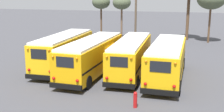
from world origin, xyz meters
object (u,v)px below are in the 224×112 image
(school_bus_0, at_px, (64,50))
(fire_hydrant, at_px, (135,100))
(utility_pole, at_px, (136,13))
(bare_tree_3, at_px, (122,3))
(school_bus_1, at_px, (92,55))
(school_bus_3, at_px, (167,59))
(school_bus_2, at_px, (131,55))
(bare_tree_2, at_px, (101,3))

(school_bus_0, xyz_separation_m, fire_hydrant, (8.19, -7.25, -1.18))
(utility_pole, bearing_deg, bare_tree_3, 117.93)
(school_bus_1, bearing_deg, fire_hydrant, -50.73)
(school_bus_1, height_order, utility_pole, utility_pole)
(school_bus_1, distance_m, bare_tree_3, 19.15)
(school_bus_3, bearing_deg, school_bus_2, 165.92)
(bare_tree_3, bearing_deg, school_bus_1, -83.67)
(school_bus_2, xyz_separation_m, school_bus_3, (3.17, -0.79, 0.03))
(utility_pole, bearing_deg, school_bus_1, -96.15)
(school_bus_0, bearing_deg, fire_hydrant, -41.49)
(school_bus_0, xyz_separation_m, bare_tree_3, (1.09, 17.57, 3.69))
(school_bus_0, bearing_deg, school_bus_1, -19.12)
(school_bus_2, distance_m, school_bus_3, 3.26)
(school_bus_0, distance_m, school_bus_3, 9.53)
(school_bus_2, bearing_deg, utility_pole, 99.43)
(school_bus_3, height_order, bare_tree_2, bare_tree_2)
(fire_hydrant, bearing_deg, bare_tree_3, 105.96)
(utility_pole, bearing_deg, bare_tree_2, 133.95)
(school_bus_2, bearing_deg, school_bus_0, -179.46)
(bare_tree_3, bearing_deg, school_bus_3, -65.34)
(school_bus_3, bearing_deg, school_bus_1, -176.72)
(school_bus_0, distance_m, utility_pole, 12.36)
(bare_tree_3, bearing_deg, school_bus_2, -73.35)
(fire_hydrant, bearing_deg, school_bus_0, 138.51)
(school_bus_3, xyz_separation_m, fire_hydrant, (-1.31, -6.51, -1.13))
(school_bus_2, relative_size, bare_tree_2, 1.56)
(fire_hydrant, bearing_deg, school_bus_2, 104.28)
(fire_hydrant, bearing_deg, school_bus_3, 78.66)
(school_bus_2, distance_m, fire_hydrant, 7.62)
(school_bus_3, relative_size, bare_tree_3, 1.52)
(school_bus_0, height_order, bare_tree_3, bare_tree_3)
(school_bus_0, height_order, fire_hydrant, school_bus_0)
(school_bus_3, bearing_deg, utility_pole, 112.82)
(school_bus_2, bearing_deg, school_bus_1, -159.94)
(school_bus_0, bearing_deg, bare_tree_2, 97.31)
(school_bus_1, relative_size, fire_hydrant, 10.01)
(school_bus_0, distance_m, bare_tree_2, 18.77)
(school_bus_0, height_order, school_bus_3, school_bus_0)
(utility_pole, bearing_deg, school_bus_0, -111.88)
(bare_tree_3, distance_m, fire_hydrant, 26.27)
(school_bus_2, relative_size, utility_pole, 1.18)
(school_bus_1, xyz_separation_m, bare_tree_3, (-2.07, 18.67, 3.73))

